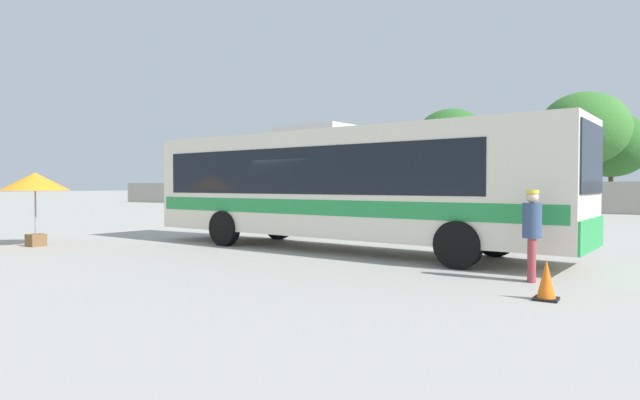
% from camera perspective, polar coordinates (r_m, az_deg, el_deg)
% --- Properties ---
extents(ground_plane, '(300.00, 300.00, 0.00)m').
position_cam_1_polar(ground_plane, '(24.28, 11.96, -2.70)').
color(ground_plane, '#A3A099').
extents(perimeter_wall, '(80.00, 0.30, 2.04)m').
position_cam_1_polar(perimeter_wall, '(38.85, 19.66, 0.34)').
color(perimeter_wall, '#9E998C').
rests_on(perimeter_wall, ground_plane).
extents(coach_bus_cream_green, '(12.68, 3.60, 3.50)m').
position_cam_1_polar(coach_bus_cream_green, '(14.78, 1.97, 1.85)').
color(coach_bus_cream_green, silver).
rests_on(coach_bus_cream_green, ground_plane).
extents(attendant_by_bus_door, '(0.40, 0.40, 1.72)m').
position_cam_1_polar(attendant_by_bus_door, '(10.64, 21.83, -2.97)').
color(attendant_by_bus_door, '#99383D').
rests_on(attendant_by_bus_door, ground_plane).
extents(vendor_umbrella_near_gate_orange, '(1.92, 1.92, 2.18)m').
position_cam_1_polar(vendor_umbrella_near_gate_orange, '(17.76, -28.29, 1.56)').
color(vendor_umbrella_near_gate_orange, gray).
rests_on(vendor_umbrella_near_gate_orange, ground_plane).
extents(parked_car_leftmost_white, '(4.72, 2.26, 1.40)m').
position_cam_1_polar(parked_car_leftmost_white, '(39.08, 3.68, 0.05)').
color(parked_car_leftmost_white, silver).
rests_on(parked_car_leftmost_white, ground_plane).
extents(parked_car_second_black, '(4.61, 2.16, 1.51)m').
position_cam_1_polar(parked_car_second_black, '(36.30, 11.67, -0.03)').
color(parked_car_second_black, black).
rests_on(parked_car_second_black, ground_plane).
extents(utility_pole_far, '(1.80, 0.28, 7.83)m').
position_cam_1_polar(utility_pole_far, '(41.99, 26.06, 4.56)').
color(utility_pole_far, '#4C3823').
rests_on(utility_pole_far, ground_plane).
extents(roadside_tree_left, '(4.31, 4.31, 6.63)m').
position_cam_1_polar(roadside_tree_left, '(48.26, 3.58, 5.13)').
color(roadside_tree_left, brown).
rests_on(roadside_tree_left, ground_plane).
extents(roadside_tree_midleft, '(5.97, 5.97, 8.20)m').
position_cam_1_polar(roadside_tree_midleft, '(46.05, 13.87, 6.34)').
color(roadside_tree_midleft, brown).
rests_on(roadside_tree_midleft, ground_plane).
extents(roadside_tree_midright, '(6.00, 6.00, 8.30)m').
position_cam_1_polar(roadside_tree_midright, '(41.58, 26.50, 6.85)').
color(roadside_tree_midright, brown).
rests_on(roadside_tree_midright, ground_plane).
extents(roadside_tree_right, '(5.52, 5.52, 7.11)m').
position_cam_1_polar(roadside_tree_right, '(44.93, 28.83, 5.16)').
color(roadside_tree_right, brown).
rests_on(roadside_tree_right, ground_plane).
extents(traffic_cone_on_apron, '(0.36, 0.36, 0.64)m').
position_cam_1_polar(traffic_cone_on_apron, '(9.12, 23.15, -7.97)').
color(traffic_cone_on_apron, black).
rests_on(traffic_cone_on_apron, ground_plane).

